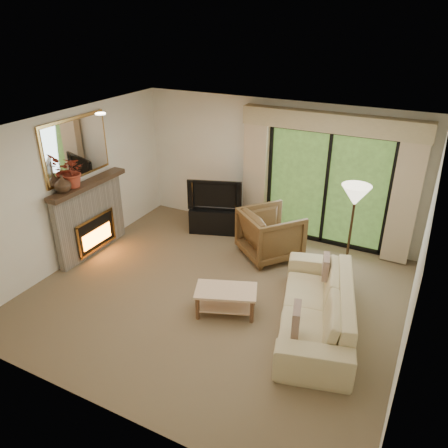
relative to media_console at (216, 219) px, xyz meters
The scene contains 22 objects.
floor 2.22m from the media_console, 62.23° to the right, with size 5.50×5.50×0.00m, color brown.
ceiling 3.22m from the media_console, 62.23° to the right, with size 5.50×5.50×0.00m, color white.
wall_back 1.57m from the media_console, 28.17° to the left, with size 5.00×5.00×0.00m, color #F2E5CF.
wall_front 4.69m from the media_console, 77.00° to the right, with size 5.00×5.00×0.00m, color #F2E5CF.
wall_left 2.81m from the media_console, 131.46° to the right, with size 5.00×5.00×0.00m, color #F2E5CF.
wall_right 4.38m from the media_console, 27.31° to the right, with size 5.00×5.00×0.00m, color #F2E5CF.
fireplace 2.41m from the media_console, 132.49° to the right, with size 0.24×1.70×1.37m, color slate, non-canonical shape.
mirror 2.97m from the media_console, 133.97° to the right, with size 0.07×1.45×1.02m, color #B48443, non-canonical shape.
sliding_door 2.25m from the media_console, 13.86° to the left, with size 2.26×0.10×2.16m, color black, non-canonical shape.
curtain_left 1.23m from the media_console, 29.95° to the left, with size 0.45×0.18×2.35m, color tan.
curtain_right 3.53m from the media_console, ahead, with size 0.45×0.18×2.35m, color tan.
cornice 2.93m from the media_console, 11.44° to the left, with size 3.20×0.24×0.32m, color tan.
media_console is the anchor object (origin of this frame).
tv 0.55m from the media_console, ahead, with size 1.06×0.14×0.61m, color black.
armchair 1.42m from the media_console, 18.11° to the right, with size 0.94×0.97×0.88m, color brown.
sofa 3.30m from the media_console, 36.99° to the right, with size 2.40×0.94×0.70m, color #C8B684.
pillow_near 3.71m from the media_console, 46.33° to the right, with size 0.09×0.36×0.36m, color brown.
pillow_far 2.88m from the media_console, 26.88° to the right, with size 0.09×0.34×0.34m, color brown.
coffee_table 2.66m from the media_console, 58.83° to the right, with size 0.88×0.49×0.40m, color #DCB38B, non-canonical shape.
floor_lamp 2.87m from the media_console, 13.11° to the right, with size 0.45×0.45×1.67m, color beige, non-canonical shape.
vase 3.03m from the media_console, 125.03° to the right, with size 0.27×0.27×0.28m, color #382719.
branches 2.91m from the media_console, 128.24° to the right, with size 0.48×0.42×0.53m, color #A13A26.
Camera 1 is at (2.69, -5.00, 4.03)m, focal length 35.00 mm.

